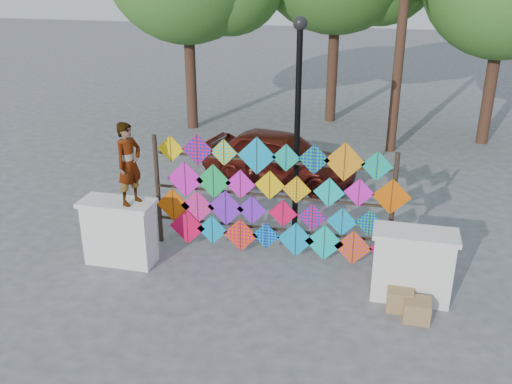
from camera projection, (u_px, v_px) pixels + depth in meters
The scene contains 9 objects.
ground at pixel (260, 273), 10.67m from camera, with size 80.00×80.00×0.00m, color gray.
parapet_left at pixel (120, 232), 10.83m from camera, with size 1.40×0.65×1.28m.
parapet_right at pixel (412, 265), 9.65m from camera, with size 1.40×0.65×1.28m.
kite_rack at pixel (272, 200), 10.85m from camera, with size 5.00×0.24×2.45m.
vendor_woman at pixel (129, 164), 10.22m from camera, with size 0.56×0.37×1.53m, color #99999E.
sedan at pixel (280, 157), 14.77m from camera, with size 1.61×3.99×1.36m, color #51140D.
lamppost at pixel (298, 108), 11.37m from camera, with size 0.28×0.28×4.46m.
cardboard_box_near at pixel (400, 299), 9.53m from camera, with size 0.43×0.38×0.38m, color #A2774E.
cardboard_box_far at pixel (417, 310), 9.25m from camera, with size 0.42×0.39×0.36m, color #A2774E.
Camera 1 is at (2.11, -9.02, 5.50)m, focal length 40.00 mm.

